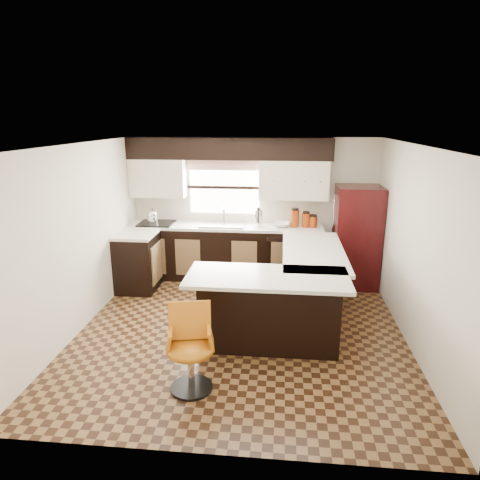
# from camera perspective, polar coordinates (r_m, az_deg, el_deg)

# --- Properties ---
(floor) EXTENTS (4.40, 4.40, 0.00)m
(floor) POSITION_cam_1_polar(r_m,az_deg,el_deg) (5.79, 0.11, -11.86)
(floor) COLOR #49301A
(floor) RESTS_ON ground
(ceiling) EXTENTS (4.40, 4.40, 0.00)m
(ceiling) POSITION_cam_1_polar(r_m,az_deg,el_deg) (5.13, 0.12, 12.57)
(ceiling) COLOR silver
(ceiling) RESTS_ON wall_back
(wall_back) EXTENTS (4.40, 0.00, 4.40)m
(wall_back) POSITION_cam_1_polar(r_m,az_deg,el_deg) (7.47, 1.78, 4.34)
(wall_back) COLOR beige
(wall_back) RESTS_ON floor
(wall_front) EXTENTS (4.40, 0.00, 4.40)m
(wall_front) POSITION_cam_1_polar(r_m,az_deg,el_deg) (3.30, -3.71, -11.15)
(wall_front) COLOR beige
(wall_front) RESTS_ON floor
(wall_left) EXTENTS (0.00, 4.40, 4.40)m
(wall_left) POSITION_cam_1_polar(r_m,az_deg,el_deg) (5.92, -20.56, 0.20)
(wall_left) COLOR beige
(wall_left) RESTS_ON floor
(wall_right) EXTENTS (0.00, 4.40, 4.40)m
(wall_right) POSITION_cam_1_polar(r_m,az_deg,el_deg) (5.55, 22.23, -0.98)
(wall_right) COLOR beige
(wall_right) RESTS_ON floor
(base_cab_back) EXTENTS (3.30, 0.60, 0.90)m
(base_cab_back) POSITION_cam_1_polar(r_m,az_deg,el_deg) (7.41, -1.91, -1.74)
(base_cab_back) COLOR black
(base_cab_back) RESTS_ON floor
(base_cab_left) EXTENTS (0.60, 0.70, 0.90)m
(base_cab_left) POSITION_cam_1_polar(r_m,az_deg,el_deg) (7.12, -13.46, -2.95)
(base_cab_left) COLOR black
(base_cab_left) RESTS_ON floor
(counter_back) EXTENTS (3.30, 0.60, 0.04)m
(counter_back) POSITION_cam_1_polar(r_m,az_deg,el_deg) (7.28, -1.94, 1.80)
(counter_back) COLOR silver
(counter_back) RESTS_ON base_cab_back
(counter_left) EXTENTS (0.60, 0.70, 0.04)m
(counter_left) POSITION_cam_1_polar(r_m,az_deg,el_deg) (6.98, -13.71, 0.72)
(counter_left) COLOR silver
(counter_left) RESTS_ON base_cab_left
(soffit) EXTENTS (3.40, 0.35, 0.36)m
(soffit) POSITION_cam_1_polar(r_m,az_deg,el_deg) (7.20, -1.50, 12.10)
(soffit) COLOR black
(soffit) RESTS_ON wall_back
(upper_cab_left) EXTENTS (0.94, 0.35, 0.64)m
(upper_cab_left) POSITION_cam_1_polar(r_m,az_deg,el_deg) (7.50, -10.86, 8.14)
(upper_cab_left) COLOR beige
(upper_cab_left) RESTS_ON wall_back
(upper_cab_right) EXTENTS (1.14, 0.35, 0.64)m
(upper_cab_right) POSITION_cam_1_polar(r_m,az_deg,el_deg) (7.19, 7.18, 7.98)
(upper_cab_right) COLOR beige
(upper_cab_right) RESTS_ON wall_back
(window_pane) EXTENTS (1.20, 0.02, 0.90)m
(window_pane) POSITION_cam_1_polar(r_m,az_deg,el_deg) (7.44, -2.08, 7.03)
(window_pane) COLOR white
(window_pane) RESTS_ON wall_back
(valance) EXTENTS (1.30, 0.06, 0.18)m
(valance) POSITION_cam_1_polar(r_m,az_deg,el_deg) (7.35, -2.16, 9.99)
(valance) COLOR #D19B93
(valance) RESTS_ON wall_back
(sink) EXTENTS (0.75, 0.45, 0.03)m
(sink) POSITION_cam_1_polar(r_m,az_deg,el_deg) (7.26, -2.36, 2.06)
(sink) COLOR #B2B2B7
(sink) RESTS_ON counter_back
(dishwasher) EXTENTS (0.58, 0.03, 0.78)m
(dishwasher) POSITION_cam_1_polar(r_m,az_deg,el_deg) (7.09, 5.83, -2.83)
(dishwasher) COLOR black
(dishwasher) RESTS_ON floor
(cooktop) EXTENTS (0.58, 0.50, 0.02)m
(cooktop) POSITION_cam_1_polar(r_m,az_deg,el_deg) (7.51, -11.08, 2.21)
(cooktop) COLOR black
(cooktop) RESTS_ON counter_back
(peninsula_long) EXTENTS (0.60, 1.95, 0.90)m
(peninsula_long) POSITION_cam_1_polar(r_m,az_deg,el_deg) (6.16, 9.09, -5.69)
(peninsula_long) COLOR black
(peninsula_long) RESTS_ON floor
(peninsula_return) EXTENTS (1.65, 0.60, 0.90)m
(peninsula_return) POSITION_cam_1_polar(r_m,az_deg,el_deg) (5.26, 3.85, -9.46)
(peninsula_return) COLOR black
(peninsula_return) RESTS_ON floor
(counter_pen_long) EXTENTS (0.84, 1.95, 0.04)m
(counter_pen_long) POSITION_cam_1_polar(r_m,az_deg,el_deg) (6.01, 9.76, -1.51)
(counter_pen_long) COLOR silver
(counter_pen_long) RESTS_ON peninsula_long
(counter_pen_return) EXTENTS (1.89, 0.84, 0.04)m
(counter_pen_return) POSITION_cam_1_polar(r_m,az_deg,el_deg) (4.99, 3.69, -4.99)
(counter_pen_return) COLOR silver
(counter_pen_return) RESTS_ON peninsula_return
(refrigerator) EXTENTS (0.71, 0.68, 1.66)m
(refrigerator) POSITION_cam_1_polar(r_m,az_deg,el_deg) (7.24, 15.25, 0.41)
(refrigerator) COLOR black
(refrigerator) RESTS_ON floor
(bar_chair) EXTENTS (0.56, 0.56, 0.89)m
(bar_chair) POSITION_cam_1_polar(r_m,az_deg,el_deg) (4.48, -6.63, -14.42)
(bar_chair) COLOR #B8630F
(bar_chair) RESTS_ON floor
(kettle) EXTENTS (0.18, 0.18, 0.24)m
(kettle) POSITION_cam_1_polar(r_m,az_deg,el_deg) (7.50, -11.58, 3.22)
(kettle) COLOR silver
(kettle) RESTS_ON cooktop
(percolator) EXTENTS (0.14, 0.14, 0.28)m
(percolator) POSITION_cam_1_polar(r_m,az_deg,el_deg) (7.19, 2.45, 2.96)
(percolator) COLOR silver
(percolator) RESTS_ON counter_back
(mixing_bowl) EXTENTS (0.29, 0.29, 0.07)m
(mixing_bowl) POSITION_cam_1_polar(r_m,az_deg,el_deg) (7.21, 5.47, 2.06)
(mixing_bowl) COLOR white
(mixing_bowl) RESTS_ON counter_back
(canister_large) EXTENTS (0.14, 0.14, 0.28)m
(canister_large) POSITION_cam_1_polar(r_m,az_deg,el_deg) (7.21, 7.31, 2.87)
(canister_large) COLOR maroon
(canister_large) RESTS_ON counter_back
(canister_med) EXTENTS (0.13, 0.13, 0.23)m
(canister_med) POSITION_cam_1_polar(r_m,az_deg,el_deg) (7.22, 8.77, 2.63)
(canister_med) COLOR maroon
(canister_med) RESTS_ON counter_back
(canister_small) EXTENTS (0.14, 0.14, 0.18)m
(canister_small) POSITION_cam_1_polar(r_m,az_deg,el_deg) (7.23, 9.71, 2.40)
(canister_small) COLOR maroon
(canister_small) RESTS_ON counter_back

